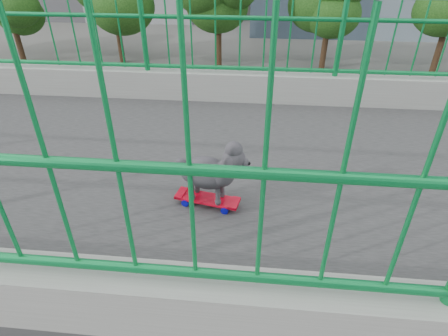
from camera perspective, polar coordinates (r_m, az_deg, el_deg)
name	(u,v)px	position (r m, az deg, el deg)	size (l,w,h in m)	color
road	(272,148)	(17.61, 7.54, 3.15)	(18.00, 90.00, 0.02)	black
footbridge	(323,318)	(4.15, 15.32, -21.80)	(3.00, 24.00, 7.00)	#2D2D2F
railing	(363,148)	(2.84, 21.03, 2.98)	(3.00, 24.00, 1.42)	gray
street_trees	(289,2)	(28.74, 10.23, 24.28)	(5.30, 60.40, 7.26)	black
skateboard	(207,199)	(2.41, -2.63, -4.96)	(0.21, 0.44, 0.06)	red
poodle	(210,171)	(2.27, -2.15, -0.45)	(0.26, 0.48, 0.40)	#29272B
car_2	(250,141)	(16.75, 4.13, 4.32)	(2.22, 4.82, 1.34)	black
car_3	(135,106)	(20.72, -13.87, 9.42)	(2.16, 5.32, 1.54)	black
car_4	(124,87)	(24.14, -15.53, 12.15)	(1.54, 3.84, 1.31)	red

